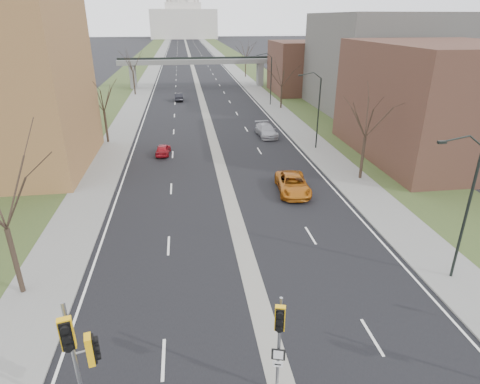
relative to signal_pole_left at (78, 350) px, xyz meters
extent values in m
plane|color=black|center=(7.55, 0.73, -3.66)|extent=(700.00, 700.00, 0.00)
cube|color=black|center=(7.55, 150.73, -3.66)|extent=(20.00, 600.00, 0.01)
cube|color=gray|center=(7.55, 150.73, -3.66)|extent=(1.20, 600.00, 0.02)
cube|color=gray|center=(19.55, 150.73, -3.60)|extent=(4.00, 600.00, 0.12)
cube|color=gray|center=(-4.45, 150.73, -3.60)|extent=(4.00, 600.00, 0.12)
cube|color=#31451F|center=(25.55, 150.73, -3.61)|extent=(8.00, 600.00, 0.10)
cube|color=#31451F|center=(-10.45, 150.73, -3.61)|extent=(8.00, 600.00, 0.10)
cube|color=#513325|center=(31.55, 28.73, 2.34)|extent=(16.00, 20.00, 12.00)
cube|color=#5F5E57|center=(35.55, 52.73, 3.84)|extent=(18.00, 22.00, 15.00)
cube|color=#513325|center=(29.55, 70.73, 1.34)|extent=(14.00, 14.00, 10.00)
cube|color=slate|center=(-6.45, 80.73, -1.16)|extent=(1.20, 2.50, 5.00)
cube|color=slate|center=(21.55, 80.73, -1.16)|extent=(1.20, 2.50, 5.00)
cube|color=slate|center=(7.55, 80.73, 1.84)|extent=(34.00, 3.00, 1.00)
cube|color=black|center=(7.55, 80.73, 2.54)|extent=(34.00, 0.15, 0.50)
cube|color=beige|center=(7.55, 320.73, 6.34)|extent=(48.00, 42.00, 20.00)
cube|color=beige|center=(7.55, 320.73, 18.34)|extent=(26.00, 26.00, 5.00)
cylinder|color=black|center=(19.35, 6.73, 0.46)|extent=(0.16, 0.16, 8.00)
cube|color=black|center=(17.05, 6.73, 4.81)|extent=(0.45, 0.18, 0.14)
cylinder|color=black|center=(19.35, 32.73, 0.46)|extent=(0.16, 0.16, 8.00)
cube|color=black|center=(17.05, 32.73, 4.81)|extent=(0.45, 0.18, 0.14)
cylinder|color=black|center=(19.35, 58.73, 0.46)|extent=(0.16, 0.16, 8.00)
cube|color=black|center=(17.05, 58.73, 4.81)|extent=(0.45, 0.18, 0.14)
cylinder|color=#382B21|center=(-5.45, 8.73, -1.54)|extent=(0.28, 0.28, 4.00)
cylinder|color=#382B21|center=(-5.45, 38.73, -1.67)|extent=(0.28, 0.28, 3.75)
cylinder|color=#382B21|center=(-5.45, 72.73, -1.42)|extent=(0.28, 0.28, 4.25)
cylinder|color=#382B21|center=(20.55, 22.73, -1.54)|extent=(0.28, 0.28, 4.00)
cylinder|color=#382B21|center=(20.55, 55.73, -1.79)|extent=(0.28, 0.28, 3.50)
cylinder|color=#382B21|center=(20.55, 95.73, -1.42)|extent=(0.28, 0.28, 4.25)
cylinder|color=gray|center=(-0.25, 0.15, -0.86)|extent=(0.15, 0.15, 5.59)
cube|color=#EEAE0E|center=(-0.13, -0.37, 1.07)|extent=(0.54, 0.52, 1.24)
cube|color=#EEAE0E|center=(0.28, 0.28, -0.33)|extent=(0.52, 0.54, 1.24)
cylinder|color=gray|center=(7.28, 0.39, -1.27)|extent=(0.13, 0.13, 4.78)
cube|color=#EEAE0E|center=(7.15, -0.05, 0.57)|extent=(0.47, 0.46, 1.06)
cube|color=black|center=(7.28, 0.39, -1.55)|extent=(0.54, 0.19, 0.55)
cube|color=silver|center=(7.28, 0.39, -2.05)|extent=(0.41, 0.15, 0.28)
imported|color=maroon|center=(1.51, 32.93, -3.04)|extent=(1.79, 3.75, 1.24)
imported|color=black|center=(3.26, 65.36, -2.96)|extent=(1.63, 4.32, 1.41)
imported|color=#AD5C12|center=(13.27, 20.50, -2.88)|extent=(3.08, 5.84, 1.57)
imported|color=#9B9CA3|center=(14.60, 38.93, -2.89)|extent=(2.50, 5.46, 1.55)
camera|label=1|loc=(4.10, -11.27, 10.60)|focal=30.00mm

